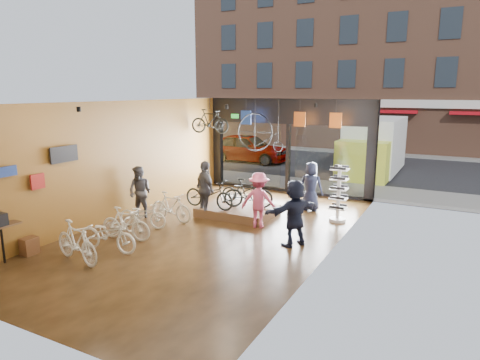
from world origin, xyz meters
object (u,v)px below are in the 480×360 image
Objects in this scene: display_bike_mid at (248,193)px; sunglasses_rack at (339,194)px; box_truck at (371,148)px; street_car at (247,148)px; floor_bike_2 at (108,234)px; customer_5 at (295,213)px; customer_1 at (140,192)px; customer_2 at (205,190)px; display_platform at (238,211)px; customer_3 at (259,200)px; hung_bike at (210,121)px; penny_farthing at (262,134)px; floor_bike_4 at (143,215)px; display_bike_left at (209,194)px; customer_4 at (311,186)px; floor_bike_1 at (77,242)px; floor_bike_5 at (171,207)px; display_bike_right at (243,191)px; floor_bike_3 at (126,224)px.

display_bike_mid is 2.91m from sunglasses_rack.
street_car is at bearing 172.15° from box_truck.
floor_bike_2 is 0.95× the size of customer_5.
customer_2 is at bearing 22.71° from customer_1.
floor_bike_2 is at bearing -106.56° from box_truck.
customer_1 is at bearing 58.62° from customer_2.
customer_1 is (-2.72, -1.70, 0.70)m from display_platform.
display_bike_mid is at bearing -59.32° from customer_3.
hung_bike reaches higher than box_truck.
customer_2 is at bearing -98.22° from penny_farthing.
customer_5 is at bearing -89.42° from box_truck.
display_bike_left reaches higher than floor_bike_4.
customer_4 is 4.88m from hung_bike.
floor_bike_1 is 1.07× the size of floor_bike_5.
customer_5 reaches higher than display_bike_right.
customer_2 is at bearing -14.10° from floor_bike_2.
sunglasses_rack reaches higher than display_bike_mid.
floor_bike_5 is 2.87m from customer_3.
sunglasses_rack reaches higher than customer_4.
floor_bike_1 is 4.71m from customer_2.
customer_1 is at bearing -119.19° from penny_farthing.
display_bike_left is 1.01× the size of customer_5.
sunglasses_rack is at bearing -149.50° from customer_3.
street_car is 3.13× the size of floor_bike_3.
floor_bike_2 reaches higher than floor_bike_4.
floor_bike_1 is at bearing -168.61° from street_car.
customer_1 reaches higher than floor_bike_4.
display_bike_right is (1.56, 4.17, 0.24)m from floor_bike_3.
customer_2 is (0.76, 0.85, 0.47)m from floor_bike_5.
floor_bike_3 is 6.58m from sunglasses_rack.
display_bike_right is 3.66m from customer_5.
box_truck reaches higher than floor_bike_2.
floor_bike_2 is 2.02m from floor_bike_4.
display_bike_left is 4.17m from sunglasses_rack.
customer_5 is (4.12, 2.67, 0.45)m from floor_bike_2.
floor_bike_5 is at bearing 141.72° from display_bike_left.
floor_bike_5 is (-0.13, 2.88, 0.02)m from floor_bike_2.
floor_bike_1 is 5.30m from customer_3.
display_bike_left is 1.12× the size of display_bike_mid.
hung_bike reaches higher than floor_bike_4.
box_truck is 2.92× the size of display_platform.
floor_bike_3 is 0.85× the size of penny_farthing.
floor_bike_5 is at bearing 4.23° from customer_3.
display_bike_mid reaches higher than display_bike_left.
floor_bike_5 is at bearing -1.91° from floor_bike_2.
customer_3 is 0.93× the size of penny_farthing.
street_car is at bearing 111.32° from sunglasses_rack.
customer_2 is 4.28m from sunglasses_rack.
floor_bike_4 is at bearing 149.63° from display_bike_left.
street_car is 11.90m from customer_1.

